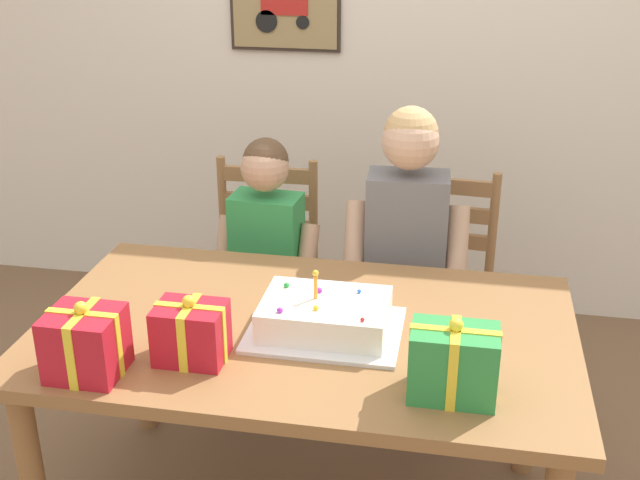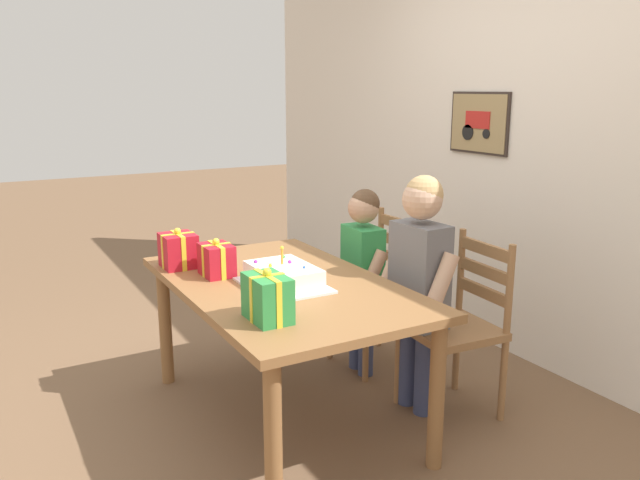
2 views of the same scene
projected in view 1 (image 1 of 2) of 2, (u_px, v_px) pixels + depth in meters
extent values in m
cube|color=silver|center=(378.00, 37.00, 3.63)|extent=(6.40, 0.08, 2.60)
cube|color=#332823|center=(285.00, 7.00, 3.61)|extent=(0.51, 0.02, 0.39)
cube|color=#9E8456|center=(285.00, 7.00, 3.60)|extent=(0.48, 0.01, 0.36)
cube|color=red|center=(284.00, 3.00, 3.59)|extent=(0.22, 0.01, 0.11)
cylinder|color=black|center=(266.00, 21.00, 3.63)|extent=(0.10, 0.01, 0.10)
cylinder|color=black|center=(303.00, 22.00, 3.61)|extent=(0.06, 0.01, 0.06)
cube|color=olive|center=(305.00, 331.00, 2.36)|extent=(1.57, 0.95, 0.04)
cylinder|color=olive|center=(141.00, 347.00, 2.98)|extent=(0.07, 0.07, 0.69)
cylinder|color=olive|center=(531.00, 387.00, 2.74)|extent=(0.07, 0.07, 0.69)
cube|color=silver|center=(325.00, 330.00, 2.32)|extent=(0.44, 0.34, 0.01)
cube|color=white|center=(325.00, 314.00, 2.30)|extent=(0.36, 0.26, 0.09)
cylinder|color=orange|center=(316.00, 287.00, 2.28)|extent=(0.01, 0.01, 0.07)
sphere|color=yellow|center=(316.00, 273.00, 2.26)|extent=(0.02, 0.02, 0.02)
sphere|color=yellow|center=(316.00, 308.00, 2.23)|extent=(0.02, 0.02, 0.02)
sphere|color=purple|center=(280.00, 310.00, 2.21)|extent=(0.02, 0.02, 0.02)
sphere|color=green|center=(287.00, 285.00, 2.36)|extent=(0.02, 0.02, 0.02)
sphere|color=blue|center=(359.00, 291.00, 2.32)|extent=(0.01, 0.01, 0.01)
sphere|color=purple|center=(319.00, 290.00, 2.32)|extent=(0.02, 0.02, 0.02)
sphere|color=red|center=(362.00, 320.00, 2.16)|extent=(0.01, 0.01, 0.01)
cube|color=red|center=(191.00, 333.00, 2.16)|extent=(0.19, 0.14, 0.16)
cube|color=yellow|center=(191.00, 333.00, 2.16)|extent=(0.19, 0.02, 0.17)
cube|color=yellow|center=(191.00, 333.00, 2.16)|extent=(0.02, 0.15, 0.17)
sphere|color=yellow|center=(189.00, 302.00, 2.12)|extent=(0.04, 0.04, 0.04)
cube|color=red|center=(86.00, 343.00, 2.09)|extent=(0.19, 0.17, 0.18)
cube|color=yellow|center=(86.00, 343.00, 2.09)|extent=(0.19, 0.02, 0.18)
cube|color=yellow|center=(86.00, 343.00, 2.09)|extent=(0.02, 0.17, 0.18)
sphere|color=yellow|center=(81.00, 308.00, 2.05)|extent=(0.04, 0.04, 0.04)
cube|color=#2D8E42|center=(453.00, 363.00, 1.99)|extent=(0.22, 0.14, 0.19)
cube|color=yellow|center=(453.00, 363.00, 1.99)|extent=(0.22, 0.02, 0.19)
cube|color=yellow|center=(453.00, 363.00, 1.99)|extent=(0.02, 0.15, 0.19)
sphere|color=yellow|center=(456.00, 325.00, 1.95)|extent=(0.04, 0.04, 0.04)
cube|color=#996B42|center=(260.00, 285.00, 3.23)|extent=(0.44, 0.44, 0.04)
cylinder|color=#996B42|center=(299.00, 363.00, 3.12)|extent=(0.04, 0.04, 0.43)
cylinder|color=#996B42|center=(204.00, 356.00, 3.17)|extent=(0.04, 0.04, 0.43)
cylinder|color=#996B42|center=(314.00, 317.00, 3.47)|extent=(0.04, 0.04, 0.43)
cylinder|color=#996B42|center=(228.00, 311.00, 3.52)|extent=(0.04, 0.04, 0.43)
cylinder|color=#996B42|center=(313.00, 214.00, 3.28)|extent=(0.04, 0.04, 0.45)
cylinder|color=#996B42|center=(223.00, 209.00, 3.33)|extent=(0.04, 0.04, 0.45)
cube|color=#996B42|center=(268.00, 226.00, 3.33)|extent=(0.36, 0.04, 0.06)
cube|color=#996B42|center=(268.00, 201.00, 3.28)|extent=(0.36, 0.04, 0.06)
cube|color=#996B42|center=(267.00, 175.00, 3.24)|extent=(0.36, 0.04, 0.06)
cube|color=#996B42|center=(434.00, 299.00, 3.11)|extent=(0.45, 0.45, 0.04)
cylinder|color=#996B42|center=(475.00, 384.00, 2.99)|extent=(0.04, 0.04, 0.43)
cylinder|color=#996B42|center=(375.00, 370.00, 3.08)|extent=(0.04, 0.04, 0.43)
cylinder|color=#996B42|center=(483.00, 335.00, 3.32)|extent=(0.04, 0.04, 0.43)
cylinder|color=#996B42|center=(393.00, 323.00, 3.41)|extent=(0.04, 0.04, 0.43)
cylinder|color=#996B42|center=(493.00, 228.00, 3.13)|extent=(0.04, 0.04, 0.45)
cylinder|color=#996B42|center=(397.00, 219.00, 3.22)|extent=(0.04, 0.04, 0.45)
cube|color=#996B42|center=(443.00, 239.00, 3.21)|extent=(0.36, 0.05, 0.06)
cube|color=#996B42|center=(445.00, 213.00, 3.16)|extent=(0.36, 0.05, 0.06)
cube|color=#996B42|center=(447.00, 186.00, 3.12)|extent=(0.36, 0.05, 0.06)
cylinder|color=#38426B|center=(417.00, 363.00, 3.09)|extent=(0.10, 0.10, 0.47)
cylinder|color=#38426B|center=(384.00, 361.00, 3.10)|extent=(0.10, 0.10, 0.47)
cube|color=slate|center=(406.00, 244.00, 2.90)|extent=(0.30, 0.19, 0.53)
cylinder|color=tan|center=(457.00, 256.00, 2.85)|extent=(0.09, 0.22, 0.35)
cylinder|color=tan|center=(355.00, 250.00, 2.90)|extent=(0.09, 0.22, 0.35)
sphere|color=tan|center=(411.00, 141.00, 2.75)|extent=(0.20, 0.20, 0.20)
sphere|color=tan|center=(411.00, 134.00, 2.75)|extent=(0.19, 0.19, 0.19)
cylinder|color=#38426B|center=(284.00, 357.00, 3.18)|extent=(0.09, 0.09, 0.41)
cylinder|color=#38426B|center=(257.00, 353.00, 3.21)|extent=(0.09, 0.09, 0.41)
cube|color=#2D934C|center=(267.00, 254.00, 3.02)|extent=(0.27, 0.18, 0.47)
cylinder|color=tan|center=(306.00, 266.00, 2.96)|extent=(0.08, 0.20, 0.31)
cylinder|color=tan|center=(224.00, 257.00, 3.04)|extent=(0.08, 0.20, 0.31)
sphere|color=tan|center=(265.00, 167.00, 2.88)|extent=(0.18, 0.18, 0.18)
sphere|color=brown|center=(266.00, 161.00, 2.88)|extent=(0.17, 0.17, 0.17)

